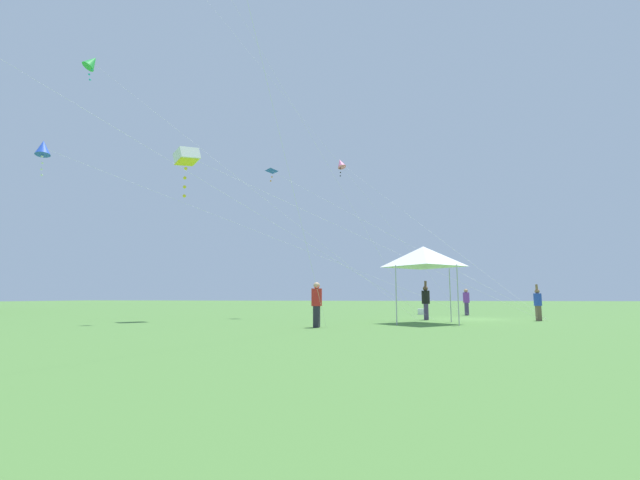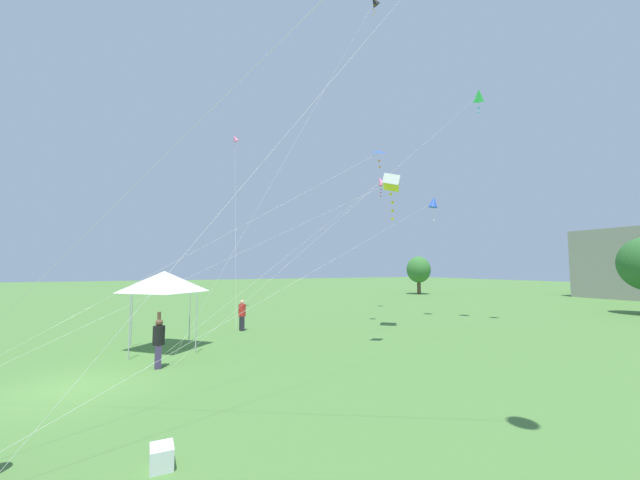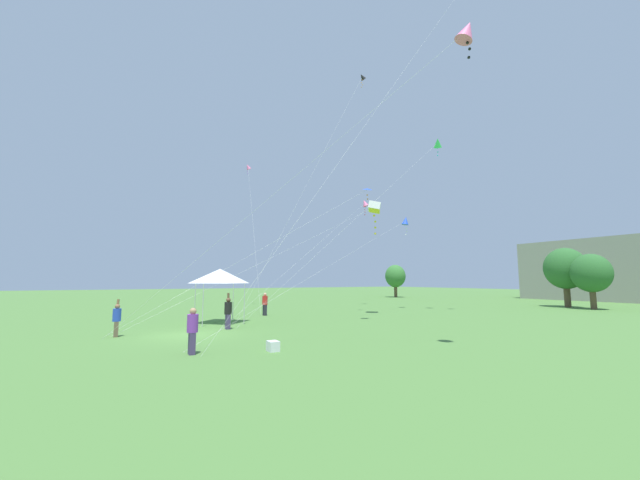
% 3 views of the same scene
% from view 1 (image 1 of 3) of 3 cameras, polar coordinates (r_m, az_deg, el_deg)
% --- Properties ---
extents(ground_plane, '(220.00, 220.00, 0.00)m').
position_cam_1_polar(ground_plane, '(25.94, 19.38, -9.92)').
color(ground_plane, '#4C7A38').
extents(festival_tent, '(2.97, 2.97, 3.66)m').
position_cam_1_polar(festival_tent, '(21.16, 13.63, -2.18)').
color(festival_tent, '#B7B7BC').
rests_on(festival_tent, ground).
extents(cooler_box, '(0.53, 0.42, 0.41)m').
position_cam_1_polar(cooler_box, '(31.90, 13.30, -9.26)').
color(cooler_box, white).
rests_on(cooler_box, ground).
extents(person_purple_shirt, '(0.42, 0.42, 1.79)m').
position_cam_1_polar(person_purple_shirt, '(31.24, 18.93, -7.69)').
color(person_purple_shirt, '#473860').
rests_on(person_purple_shirt, ground).
extents(person_blue_shirt, '(0.39, 0.39, 1.91)m').
position_cam_1_polar(person_blue_shirt, '(25.52, 27.05, -7.49)').
color(person_blue_shirt, brown).
rests_on(person_blue_shirt, ground).
extents(person_red_shirt, '(0.44, 0.44, 1.85)m').
position_cam_1_polar(person_red_shirt, '(17.87, -0.45, -8.39)').
color(person_red_shirt, '#282833').
rests_on(person_red_shirt, ground).
extents(person_black_shirt, '(0.44, 0.44, 2.12)m').
position_cam_1_polar(person_black_shirt, '(24.40, 13.92, -7.88)').
color(person_black_shirt, '#473860').
rests_on(person_black_shirt, ground).
extents(kite_white_box_0, '(3.29, 19.92, 9.68)m').
position_cam_1_polar(kite_white_box_0, '(25.82, -17.30, 10.48)').
color(kite_white_box_0, silver).
rests_on(kite_white_box_0, ground).
extents(kite_blue_diamond_3, '(12.14, 23.50, 9.44)m').
position_cam_1_polar(kite_blue_diamond_3, '(26.97, -32.88, 10.22)').
color(kite_blue_diamond_3, silver).
rests_on(kite_blue_diamond_3, ground).
extents(kite_green_diamond_4, '(2.52, 20.52, 16.66)m').
position_cam_1_polar(kite_green_diamond_4, '(32.78, -28.09, 20.13)').
color(kite_green_diamond_4, silver).
rests_on(kite_green_diamond_4, ground).
extents(kite_blue_delta_6, '(1.59, 16.02, 9.51)m').
position_cam_1_polar(kite_blue_delta_6, '(27.99, -5.90, 8.87)').
color(kite_blue_delta_6, silver).
rests_on(kite_blue_delta_6, ground).
extents(kite_pink_diamond_7, '(12.56, 13.10, 13.69)m').
position_cam_1_polar(kite_pink_diamond_7, '(38.98, 2.81, 10.13)').
color(kite_pink_diamond_7, silver).
rests_on(kite_pink_diamond_7, ground).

